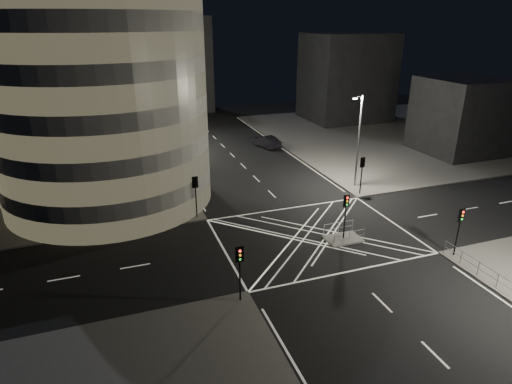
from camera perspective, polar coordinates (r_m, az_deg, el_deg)
name	(u,v)px	position (r m, az deg, el deg)	size (l,w,h in m)	color
ground	(314,235)	(37.45, 7.73, -5.77)	(120.00, 120.00, 0.00)	black
sidewalk_far_right	(400,134)	(73.87, 18.65, 7.37)	(42.00, 42.00, 0.15)	#565350
central_island	(343,239)	(37.16, 11.54, -6.14)	(3.00, 2.00, 0.15)	slate
office_tower_curved	(46,70)	(48.54, -26.20, 14.34)	(30.00, 29.00, 27.20)	gray
office_block_rear	(54,65)	(71.85, -25.32, 15.09)	(24.00, 16.00, 22.00)	gray
building_right_far	(346,77)	(81.41, 11.94, 14.75)	(14.00, 12.00, 15.00)	black
building_right_near	(461,116)	(65.42, 25.70, 9.15)	(10.00, 10.00, 10.00)	black
building_far_end	(164,65)	(88.46, -12.22, 16.16)	(18.00, 8.00, 18.00)	black
tree_a	(172,166)	(40.69, -11.19, 3.36)	(4.12, 4.12, 6.84)	black
tree_b	(163,151)	(46.44, -12.32, 5.33)	(4.08, 4.08, 6.60)	black
tree_c	(155,132)	(52.02, -13.30, 7.82)	(3.92, 3.92, 7.21)	black
tree_d	(150,125)	(57.96, -13.98, 8.66)	(4.54, 4.54, 7.04)	black
tree_e	(145,116)	(63.80, -14.59, 9.81)	(4.38, 4.38, 6.97)	black
traffic_signal_fl	(195,189)	(39.47, -8.08, 0.36)	(0.55, 0.22, 4.00)	black
traffic_signal_nl	(240,264)	(27.58, -2.19, -9.53)	(0.55, 0.22, 4.00)	black
traffic_signal_fr	(362,169)	(45.90, 13.96, 3.05)	(0.55, 0.22, 4.00)	black
traffic_signal_nr	(460,223)	(36.19, 25.53, -3.77)	(0.55, 0.22, 4.00)	black
traffic_signal_island	(346,208)	(35.93, 11.88, -2.15)	(0.55, 0.22, 4.00)	black
street_lamp_left_near	(177,147)	(43.39, -10.50, 5.88)	(1.25, 0.25, 10.00)	slate
street_lamp_left_far	(155,113)	(60.78, -13.37, 10.26)	(1.25, 0.25, 10.00)	slate
street_lamp_right_far	(358,138)	(47.25, 13.47, 6.97)	(1.25, 0.25, 10.00)	slate
railing_near_right	(508,287)	(33.80, 30.54, -10.89)	(0.06, 11.70, 1.10)	slate
railing_island_south	(349,237)	(36.20, 12.33, -5.89)	(2.80, 0.06, 1.10)	slate
railing_island_north	(338,228)	(37.56, 10.93, -4.70)	(2.80, 0.06, 1.10)	slate
sedan	(266,142)	(62.55, 1.33, 6.74)	(1.79, 5.14, 1.69)	black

